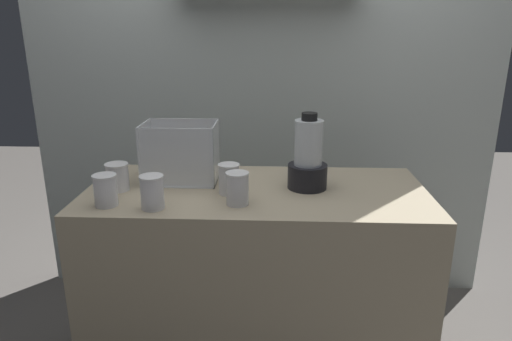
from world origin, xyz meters
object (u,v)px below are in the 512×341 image
object	(u,v)px
juice_cup_carrot_left	(106,192)
juice_cup_orange_far_right	(237,190)
juice_cup_orange_far_left	(118,179)
blender_pitcher	(308,159)
carrot_display_bin	(183,163)
juice_cup_beet_middle	(152,194)
juice_cup_beet_right	(229,181)

from	to	relation	value
juice_cup_carrot_left	juice_cup_orange_far_right	xyz separation A→B (m)	(0.49, 0.04, 0.00)
juice_cup_orange_far_left	juice_cup_carrot_left	world-z (taller)	juice_cup_carrot_left
blender_pitcher	juice_cup_carrot_left	bearing A→B (deg)	-163.03
carrot_display_bin	juice_cup_beet_middle	world-z (taller)	carrot_display_bin
carrot_display_bin	juice_cup_orange_far_left	size ratio (longest dim) A/B	2.78
juice_cup_beet_right	juice_cup_orange_far_right	distance (m)	0.12
blender_pitcher	juice_cup_orange_far_right	world-z (taller)	blender_pitcher
carrot_display_bin	juice_cup_orange_far_left	bearing A→B (deg)	-150.90
juice_cup_carrot_left	juice_cup_beet_right	size ratio (longest dim) A/B	0.99
blender_pitcher	juice_cup_orange_far_left	xyz separation A→B (m)	(-0.77, -0.06, -0.07)
blender_pitcher	juice_cup_carrot_left	distance (m)	0.80
juice_cup_carrot_left	juice_cup_beet_right	bearing A→B (deg)	18.65
carrot_display_bin	juice_cup_beet_middle	bearing A→B (deg)	-98.58
juice_cup_orange_far_left	juice_cup_beet_middle	size ratio (longest dim) A/B	0.89
juice_cup_carrot_left	juice_cup_orange_far_right	world-z (taller)	juice_cup_orange_far_right
blender_pitcher	juice_cup_beet_middle	distance (m)	0.64
blender_pitcher	juice_cup_carrot_left	xyz separation A→B (m)	(-0.76, -0.23, -0.07)
blender_pitcher	juice_cup_orange_far_left	bearing A→B (deg)	-175.29
juice_cup_beet_middle	juice_cup_orange_far_right	world-z (taller)	juice_cup_beet_middle
carrot_display_bin	blender_pitcher	world-z (taller)	blender_pitcher
blender_pitcher	juice_cup_orange_far_right	bearing A→B (deg)	-144.14
juice_cup_orange_far_left	juice_cup_carrot_left	size ratio (longest dim) A/B	0.93
carrot_display_bin	juice_cup_beet_right	size ratio (longest dim) A/B	2.56
juice_cup_orange_far_left	juice_cup_beet_middle	distance (m)	0.27
juice_cup_orange_far_left	juice_cup_carrot_left	distance (m)	0.17
blender_pitcher	juice_cup_orange_far_left	size ratio (longest dim) A/B	2.80
blender_pitcher	juice_cup_orange_far_left	world-z (taller)	blender_pitcher
carrot_display_bin	juice_cup_beet_middle	size ratio (longest dim) A/B	2.47
juice_cup_orange_far_left	juice_cup_orange_far_right	distance (m)	0.52
juice_cup_beet_middle	juice_cup_beet_right	world-z (taller)	juice_cup_beet_middle
blender_pitcher	juice_cup_carrot_left	world-z (taller)	blender_pitcher
juice_cup_carrot_left	juice_cup_beet_middle	bearing A→B (deg)	-6.29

